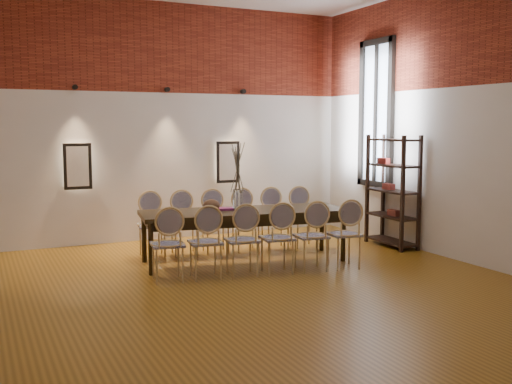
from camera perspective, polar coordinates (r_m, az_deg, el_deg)
name	(u,v)px	position (r m, az deg, el deg)	size (l,w,h in m)	color
floor	(239,290)	(7.27, -1.66, -9.31)	(7.00, 7.00, 0.02)	#95651B
wall_back	(154,122)	(10.34, -9.69, 6.55)	(7.00, 0.10, 4.00)	silver
wall_front	(465,118)	(4.01, 19.28, 6.67)	(7.00, 0.10, 4.00)	silver
wall_right	(468,122)	(9.03, 19.53, 6.31)	(0.10, 7.00, 4.00)	silver
brick_band_back	(154,47)	(10.36, -9.71, 13.48)	(7.00, 0.02, 1.50)	maroon
brick_band_right	(468,31)	(9.07, 19.51, 14.24)	(0.02, 7.00, 1.50)	maroon
niche_left	(77,166)	(9.99, -16.65, 2.36)	(0.36, 0.06, 0.66)	#FFEAC6
niche_right	(227,162)	(10.70, -2.75, 2.87)	(0.36, 0.06, 0.66)	#FFEAC6
spot_fixture_left	(75,87)	(9.96, -16.86, 9.54)	(0.08, 0.08, 0.10)	black
spot_fixture_mid	(167,89)	(10.29, -8.46, 9.64)	(0.08, 0.08, 0.10)	black
spot_fixture_right	(243,91)	(10.79, -1.23, 9.55)	(0.08, 0.08, 0.10)	black
window_glass	(377,114)	(10.49, 11.43, 7.33)	(0.02, 0.78, 2.38)	silver
window_frame	(376,114)	(10.48, 11.34, 7.33)	(0.08, 0.90, 2.50)	black
window_mullion	(376,114)	(10.48, 11.34, 7.33)	(0.06, 0.06, 2.40)	black
dining_table	(244,236)	(8.59, -1.15, -4.21)	(2.91, 0.94, 0.75)	black
chair_near_a	(167,244)	(7.60, -8.43, -4.95)	(0.44, 0.44, 0.94)	tan
chair_near_b	(205,242)	(7.69, -4.84, -4.77)	(0.44, 0.44, 0.94)	tan
chair_near_c	(242,240)	(7.80, -1.35, -4.58)	(0.44, 0.44, 0.94)	tan
chair_near_d	(277,238)	(7.95, 2.03, -4.39)	(0.44, 0.44, 0.94)	tan
chair_near_e	(311,236)	(8.12, 5.27, -4.18)	(0.44, 0.44, 0.94)	tan
chair_near_f	(344,234)	(8.31, 8.37, -3.97)	(0.44, 0.44, 0.94)	tan
chair_far_a	(152,225)	(9.06, -9.87, -3.14)	(0.44, 0.44, 0.94)	tan
chair_far_b	(184,224)	(9.13, -6.84, -3.02)	(0.44, 0.44, 0.94)	tan
chair_far_c	(216,222)	(9.23, -3.88, -2.89)	(0.44, 0.44, 0.94)	tan
chair_far_d	(246,221)	(9.35, -0.98, -2.75)	(0.44, 0.44, 0.94)	tan
chair_far_e	(275,219)	(9.49, 1.83, -2.61)	(0.44, 0.44, 0.94)	tan
chair_far_f	(304,218)	(9.66, 4.56, -2.47)	(0.44, 0.44, 0.94)	tan
vase	(238,200)	(8.49, -1.74, -0.75)	(0.14, 0.14, 0.30)	silver
dried_branches	(238,168)	(8.44, -1.75, 2.28)	(0.50, 0.50, 0.70)	brown
bowl	(211,206)	(8.35, -4.27, -1.30)	(0.24, 0.24, 0.18)	brown
book	(225,209)	(8.56, -2.97, -1.61)	(0.26, 0.18, 0.03)	#942B6F
shelving_rack	(392,191)	(9.88, 12.86, 0.10)	(0.38, 1.00, 1.80)	black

